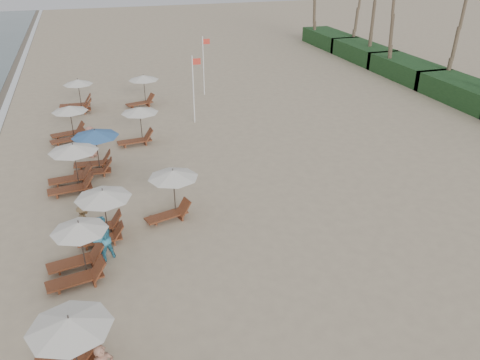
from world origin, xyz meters
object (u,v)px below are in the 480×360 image
object	(u,v)px
lounger_station_5	(68,124)
lounger_station_6	(76,98)
lounger_station_2	(101,213)
lounger_station_0	(67,346)
beachgoer_mid_a	(102,239)
flag_pole_near	(194,86)
beachgoer_mid_b	(85,222)
beachgoer_far_b	(91,141)
lounger_station_3	(71,168)
lounger_station_1	(76,253)
inland_station_0	(170,189)
inland_station_2	(142,87)
inland_station_1	(137,123)
lounger_station_4	(93,150)

from	to	relation	value
lounger_station_5	lounger_station_6	xyz separation A→B (m)	(0.52, 5.77, -0.07)
lounger_station_2	lounger_station_0	bearing A→B (deg)	-100.17
lounger_station_5	beachgoer_mid_a	distance (m)	13.57
flag_pole_near	beachgoer_mid_a	bearing A→B (deg)	-115.60
beachgoer_mid_b	beachgoer_far_b	distance (m)	8.86
lounger_station_3	lounger_station_0	bearing A→B (deg)	-90.64
lounger_station_0	beachgoer_mid_b	world-z (taller)	lounger_station_0
lounger_station_5	beachgoer_far_b	distance (m)	3.21
beachgoer_far_b	flag_pole_near	distance (m)	8.06
lounger_station_1	inland_station_0	world-z (taller)	lounger_station_1
lounger_station_0	beachgoer_mid_b	xyz separation A→B (m)	(0.64, 7.37, -0.40)
inland_station_2	flag_pole_near	bearing A→B (deg)	-58.94
inland_station_1	beachgoer_far_b	distance (m)	3.03
inland_station_2	lounger_station_1	bearing A→B (deg)	-103.90
lounger_station_0	beachgoer_far_b	distance (m)	16.26
lounger_station_0	inland_station_1	size ratio (longest dim) A/B	0.91
lounger_station_6	inland_station_0	xyz separation A→B (m)	(3.83, -16.88, 0.41)
lounger_station_0	inland_station_1	distance (m)	17.81
lounger_station_0	lounger_station_1	size ratio (longest dim) A/B	0.98
lounger_station_4	lounger_station_5	world-z (taller)	lounger_station_4
flag_pole_near	lounger_station_1	bearing A→B (deg)	-117.34
lounger_station_0	flag_pole_near	distance (m)	21.67
lounger_station_1	lounger_station_4	distance (m)	9.22
lounger_station_2	lounger_station_6	world-z (taller)	lounger_station_6
beachgoer_mid_a	flag_pole_near	bearing A→B (deg)	-144.02
inland_station_0	lounger_station_6	bearing A→B (deg)	102.78
lounger_station_1	beachgoer_mid_b	size ratio (longest dim) A/B	1.58
lounger_station_2	inland_station_0	xyz separation A→B (m)	(3.03, 0.80, 0.21)
inland_station_1	flag_pole_near	world-z (taller)	flag_pole_near
inland_station_2	lounger_station_3	bearing A→B (deg)	-112.04
beachgoer_mid_b	lounger_station_1	bearing A→B (deg)	145.27
lounger_station_6	flag_pole_near	xyz separation A→B (m)	(7.62, -4.88, 1.51)
lounger_station_4	lounger_station_1	bearing A→B (deg)	-96.46
lounger_station_3	inland_station_2	size ratio (longest dim) A/B	1.02
lounger_station_1	flag_pole_near	distance (m)	17.19
lounger_station_1	lounger_station_3	size ratio (longest dim) A/B	0.92
lounger_station_0	lounger_station_4	world-z (taller)	lounger_station_4
lounger_station_0	lounger_station_2	bearing A→B (deg)	79.83
lounger_station_6	flag_pole_near	bearing A→B (deg)	-32.65
lounger_station_1	lounger_station_3	bearing A→B (deg)	90.95
inland_station_1	lounger_station_2	bearing A→B (deg)	-104.95
lounger_station_4	flag_pole_near	bearing A→B (deg)	41.56
inland_station_1	lounger_station_5	bearing A→B (deg)	155.85
lounger_station_4	beachgoer_mid_b	distance (m)	6.67
inland_station_0	beachgoer_mid_a	xyz separation A→B (m)	(-3.11, -2.40, -0.46)
lounger_station_0	lounger_station_6	distance (m)	24.94
inland_station_2	flag_pole_near	size ratio (longest dim) A/B	0.61
lounger_station_6	inland_station_2	distance (m)	4.73
beachgoer_mid_b	flag_pole_near	size ratio (longest dim) A/B	0.36
lounger_station_2	beachgoer_mid_b	xyz separation A→B (m)	(-0.66, 0.12, -0.38)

